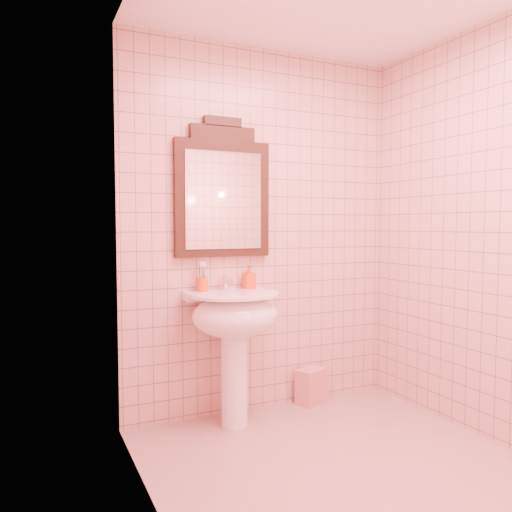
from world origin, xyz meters
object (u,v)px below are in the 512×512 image
mirror (223,193)px  toothbrush_cup (202,284)px  towel (311,386)px  pedestal_sink (235,324)px  soap_dispenser (249,277)px

mirror → toothbrush_cup: size_ratio=5.47×
towel → toothbrush_cup: bearing=-179.8°
mirror → towel: (0.66, -0.05, -1.38)m
mirror → toothbrush_cup: 0.62m
pedestal_sink → toothbrush_cup: size_ratio=5.14×
mirror → toothbrush_cup: bearing=-162.6°
towel → pedestal_sink: bearing=-166.9°
toothbrush_cup → mirror: bearing=17.4°
pedestal_sink → mirror: (0.00, 0.20, 0.85)m
soap_dispenser → towel: soap_dispenser is taller
pedestal_sink → towel: 0.86m
mirror → toothbrush_cup: mirror is taller
pedestal_sink → mirror: mirror is taller
toothbrush_cup → soap_dispenser: 0.34m
mirror → toothbrush_cup: (-0.16, -0.05, -0.60)m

